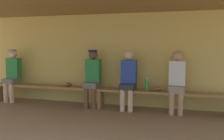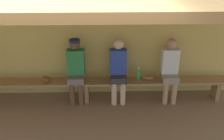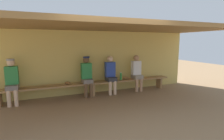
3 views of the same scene
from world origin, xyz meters
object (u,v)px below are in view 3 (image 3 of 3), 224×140
player_with_sunglasses (12,80)px  player_in_red (87,74)px  player_rightmost (137,71)px  water_bottle_orange (121,76)px  baseball_glove_tan (68,83)px  bench (93,84)px  baseball_glove_worn (126,78)px  player_near_post (111,73)px

player_with_sunglasses → player_in_red: bearing=0.0°
player_rightmost → water_bottle_orange: size_ratio=4.86×
baseball_glove_tan → player_with_sunglasses: bearing=-113.5°
player_rightmost → water_bottle_orange: bearing=177.2°
bench → baseball_glove_tan: baseball_glove_tan is taller
bench → baseball_glove_worn: size_ratio=25.00×
player_rightmost → baseball_glove_worn: bearing=175.9°
player_near_post → player_in_red: size_ratio=0.99×
bench → baseball_glove_tan: bearing=178.4°
bench → water_bottle_orange: bearing=1.9°
player_near_post → water_bottle_orange: 0.44m
baseball_glove_tan → player_near_post: bearing=65.1°
player_with_sunglasses → water_bottle_orange: size_ratio=4.90×
bench → baseball_glove_worn: 1.28m
player_with_sunglasses → baseball_glove_tan: size_ratio=5.60×
player_in_red → player_rightmost: bearing=-0.0°
player_rightmost → baseball_glove_tan: size_ratio=5.56×
baseball_glove_worn → bench: bearing=-166.4°
water_bottle_orange → player_in_red: bearing=-178.6°
player_near_post → water_bottle_orange: size_ratio=4.86×
player_near_post → player_with_sunglasses: player_with_sunglasses is taller
player_with_sunglasses → water_bottle_orange: 3.48m
player_near_post → baseball_glove_tan: 1.50m
water_bottle_orange → player_with_sunglasses: bearing=-179.5°
player_near_post → water_bottle_orange: player_near_post is taller
baseball_glove_tan → player_rightmost: bearing=65.4°
bench → player_in_red: bearing=179.0°
player_with_sunglasses → water_bottle_orange: (3.48, 0.03, -0.15)m
bench → player_rightmost: size_ratio=4.49×
player_in_red → baseball_glove_tan: bearing=178.3°
baseball_glove_worn → player_in_red: bearing=-166.7°
player_with_sunglasses → baseball_glove_worn: (3.68, 0.03, -0.24)m
player_rightmost → baseball_glove_tan: player_rightmost is taller
player_in_red → baseball_glove_worn: player_in_red is taller
water_bottle_orange → baseball_glove_tan: 1.90m
player_near_post → player_with_sunglasses: bearing=180.0°
player_with_sunglasses → baseball_glove_worn: size_ratio=5.60×
player_rightmost → player_in_red: player_in_red is taller
bench → player_with_sunglasses: player_with_sunglasses is taller
player_rightmost → player_with_sunglasses: size_ratio=0.99×
bench → baseball_glove_tan: size_ratio=25.00×
bench → player_with_sunglasses: bearing=179.9°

